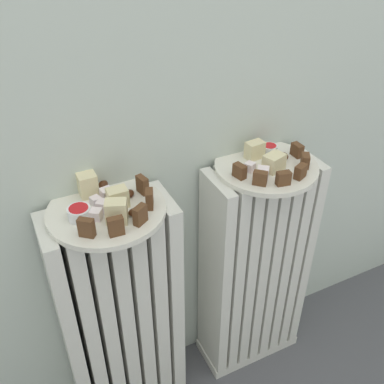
# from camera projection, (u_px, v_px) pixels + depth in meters

# --- Properties ---
(radiator_left) EXTENTS (0.30, 0.14, 0.67)m
(radiator_left) POSITION_uv_depth(u_px,v_px,m) (122.00, 320.00, 1.11)
(radiator_left) COLOR silver
(radiator_left) RESTS_ON ground_plane
(radiator_right) EXTENTS (0.30, 0.14, 0.67)m
(radiator_right) POSITION_uv_depth(u_px,v_px,m) (254.00, 271.00, 1.26)
(radiator_right) COLOR silver
(radiator_right) RESTS_ON ground_plane
(plate_left) EXTENTS (0.25, 0.25, 0.01)m
(plate_left) POSITION_uv_depth(u_px,v_px,m) (107.00, 210.00, 0.92)
(plate_left) COLOR silver
(plate_left) RESTS_ON radiator_left
(plate_right) EXTENTS (0.25, 0.25, 0.01)m
(plate_right) POSITION_uv_depth(u_px,v_px,m) (266.00, 167.00, 1.06)
(plate_right) COLOR silver
(plate_right) RESTS_ON radiator_right
(dark_cake_slice_left_0) EXTENTS (0.03, 0.03, 0.04)m
(dark_cake_slice_left_0) POSITION_uv_depth(u_px,v_px,m) (86.00, 228.00, 0.83)
(dark_cake_slice_left_0) COLOR #56351E
(dark_cake_slice_left_0) RESTS_ON plate_left
(dark_cake_slice_left_1) EXTENTS (0.03, 0.02, 0.04)m
(dark_cake_slice_left_1) POSITION_uv_depth(u_px,v_px,m) (116.00, 226.00, 0.83)
(dark_cake_slice_left_1) COLOR #56351E
(dark_cake_slice_left_1) RESTS_ON plate_left
(dark_cake_slice_left_2) EXTENTS (0.03, 0.03, 0.04)m
(dark_cake_slice_left_2) POSITION_uv_depth(u_px,v_px,m) (140.00, 215.00, 0.86)
(dark_cake_slice_left_2) COLOR #56351E
(dark_cake_slice_left_2) RESTS_ON plate_left
(dark_cake_slice_left_3) EXTENTS (0.03, 0.03, 0.04)m
(dark_cake_slice_left_3) POSITION_uv_depth(u_px,v_px,m) (149.00, 199.00, 0.91)
(dark_cake_slice_left_3) COLOR #56351E
(dark_cake_slice_left_3) RESTS_ON plate_left
(dark_cake_slice_left_4) EXTENTS (0.02, 0.03, 0.04)m
(dark_cake_slice_left_4) POSITION_uv_depth(u_px,v_px,m) (142.00, 185.00, 0.95)
(dark_cake_slice_left_4) COLOR #56351E
(dark_cake_slice_left_4) RESTS_ON plate_left
(marble_cake_slice_left_0) EXTENTS (0.04, 0.03, 0.04)m
(marble_cake_slice_left_0) POSITION_uv_depth(u_px,v_px,m) (118.00, 198.00, 0.91)
(marble_cake_slice_left_0) COLOR beige
(marble_cake_slice_left_0) RESTS_ON plate_left
(marble_cake_slice_left_1) EXTENTS (0.05, 0.04, 0.05)m
(marble_cake_slice_left_1) POSITION_uv_depth(u_px,v_px,m) (116.00, 212.00, 0.86)
(marble_cake_slice_left_1) COLOR beige
(marble_cake_slice_left_1) RESTS_ON plate_left
(marble_cake_slice_left_2) EXTENTS (0.04, 0.04, 0.05)m
(marble_cake_slice_left_2) POSITION_uv_depth(u_px,v_px,m) (88.00, 184.00, 0.94)
(marble_cake_slice_left_2) COLOR beige
(marble_cake_slice_left_2) RESTS_ON plate_left
(turkish_delight_left_0) EXTENTS (0.02, 0.02, 0.02)m
(turkish_delight_left_0) POSITION_uv_depth(u_px,v_px,m) (96.00, 201.00, 0.92)
(turkish_delight_left_0) COLOR white
(turkish_delight_left_0) RESTS_ON plate_left
(turkish_delight_left_1) EXTENTS (0.03, 0.03, 0.02)m
(turkish_delight_left_1) POSITION_uv_depth(u_px,v_px,m) (96.00, 214.00, 0.88)
(turkish_delight_left_1) COLOR white
(turkish_delight_left_1) RESTS_ON plate_left
(turkish_delight_left_2) EXTENTS (0.03, 0.03, 0.02)m
(turkish_delight_left_2) POSITION_uv_depth(u_px,v_px,m) (107.00, 194.00, 0.93)
(turkish_delight_left_2) COLOR white
(turkish_delight_left_2) RESTS_ON plate_left
(turkish_delight_left_3) EXTENTS (0.03, 0.03, 0.02)m
(turkish_delight_left_3) POSITION_uv_depth(u_px,v_px,m) (103.00, 206.00, 0.90)
(turkish_delight_left_3) COLOR white
(turkish_delight_left_3) RESTS_ON plate_left
(medjool_date_left_0) EXTENTS (0.03, 0.03, 0.02)m
(medjool_date_left_0) POSITION_uv_depth(u_px,v_px,m) (118.00, 189.00, 0.95)
(medjool_date_left_0) COLOR #3D1E0F
(medjool_date_left_0) RESTS_ON plate_left
(medjool_date_left_1) EXTENTS (0.03, 0.03, 0.01)m
(medjool_date_left_1) POSITION_uv_depth(u_px,v_px,m) (129.00, 194.00, 0.94)
(medjool_date_left_1) COLOR #3D1E0F
(medjool_date_left_1) RESTS_ON plate_left
(medjool_date_left_2) EXTENTS (0.03, 0.02, 0.02)m
(medjool_date_left_2) POSITION_uv_depth(u_px,v_px,m) (134.00, 212.00, 0.89)
(medjool_date_left_2) COLOR #3D1E0F
(medjool_date_left_2) RESTS_ON plate_left
(medjool_date_left_3) EXTENTS (0.03, 0.03, 0.02)m
(medjool_date_left_3) POSITION_uv_depth(u_px,v_px,m) (103.00, 185.00, 0.97)
(medjool_date_left_3) COLOR #3D1E0F
(medjool_date_left_3) RESTS_ON plate_left
(jam_bowl_left) EXTENTS (0.05, 0.05, 0.03)m
(jam_bowl_left) POSITION_uv_depth(u_px,v_px,m) (79.00, 213.00, 0.88)
(jam_bowl_left) COLOR white
(jam_bowl_left) RESTS_ON plate_left
(dark_cake_slice_right_0) EXTENTS (0.02, 0.03, 0.03)m
(dark_cake_slice_right_0) POSITION_uv_depth(u_px,v_px,m) (240.00, 171.00, 1.00)
(dark_cake_slice_right_0) COLOR #56351E
(dark_cake_slice_right_0) RESTS_ON plate_right
(dark_cake_slice_right_1) EXTENTS (0.03, 0.03, 0.03)m
(dark_cake_slice_right_1) POSITION_uv_depth(u_px,v_px,m) (260.00, 178.00, 0.98)
(dark_cake_slice_right_1) COLOR #56351E
(dark_cake_slice_right_1) RESTS_ON plate_right
(dark_cake_slice_right_2) EXTENTS (0.03, 0.02, 0.03)m
(dark_cake_slice_right_2) POSITION_uv_depth(u_px,v_px,m) (283.00, 178.00, 0.98)
(dark_cake_slice_right_2) COLOR #56351E
(dark_cake_slice_right_2) RESTS_ON plate_right
(dark_cake_slice_right_3) EXTENTS (0.04, 0.03, 0.03)m
(dark_cake_slice_right_3) POSITION_uv_depth(u_px,v_px,m) (301.00, 172.00, 1.00)
(dark_cake_slice_right_3) COLOR #56351E
(dark_cake_slice_right_3) RESTS_ON plate_right
(dark_cake_slice_right_4) EXTENTS (0.03, 0.04, 0.03)m
(dark_cake_slice_right_4) POSITION_uv_depth(u_px,v_px,m) (305.00, 161.00, 1.04)
(dark_cake_slice_right_4) COLOR #56351E
(dark_cake_slice_right_4) RESTS_ON plate_right
(dark_cake_slice_right_5) EXTENTS (0.02, 0.03, 0.03)m
(dark_cake_slice_right_5) POSITION_uv_depth(u_px,v_px,m) (297.00, 150.00, 1.08)
(dark_cake_slice_right_5) COLOR #56351E
(dark_cake_slice_right_5) RESTS_ON plate_right
(marble_cake_slice_right_0) EXTENTS (0.06, 0.05, 0.04)m
(marble_cake_slice_right_0) POSITION_uv_depth(u_px,v_px,m) (274.00, 162.00, 1.02)
(marble_cake_slice_right_0) COLOR beige
(marble_cake_slice_right_0) RESTS_ON plate_right
(marble_cake_slice_right_1) EXTENTS (0.05, 0.03, 0.04)m
(marble_cake_slice_right_1) POSITION_uv_depth(u_px,v_px,m) (255.00, 150.00, 1.07)
(marble_cake_slice_right_1) COLOR beige
(marble_cake_slice_right_1) RESTS_ON plate_right
(turkish_delight_right_0) EXTENTS (0.04, 0.04, 0.03)m
(turkish_delight_right_0) POSITION_uv_depth(u_px,v_px,m) (263.00, 173.00, 1.00)
(turkish_delight_right_0) COLOR white
(turkish_delight_right_0) RESTS_ON plate_right
(turkish_delight_right_1) EXTENTS (0.03, 0.03, 0.02)m
(turkish_delight_right_1) POSITION_uv_depth(u_px,v_px,m) (250.00, 167.00, 1.03)
(turkish_delight_right_1) COLOR white
(turkish_delight_right_1) RESTS_ON plate_right
(medjool_date_right_0) EXTENTS (0.02, 0.03, 0.02)m
(medjool_date_right_0) POSITION_uv_depth(u_px,v_px,m) (284.00, 156.00, 1.07)
(medjool_date_right_0) COLOR #3D1E0F
(medjool_date_right_0) RESTS_ON plate_right
(medjool_date_right_1) EXTENTS (0.03, 0.02, 0.02)m
(medjool_date_right_1) POSITION_uv_depth(u_px,v_px,m) (255.00, 147.00, 1.11)
(medjool_date_right_1) COLOR #3D1E0F
(medjool_date_right_1) RESTS_ON plate_right
(jam_bowl_right) EXTENTS (0.04, 0.04, 0.02)m
(jam_bowl_right) POSITION_uv_depth(u_px,v_px,m) (270.00, 149.00, 1.09)
(jam_bowl_right) COLOR white
(jam_bowl_right) RESTS_ON plate_right
(fork) EXTENTS (0.04, 0.10, 0.00)m
(fork) POSITION_uv_depth(u_px,v_px,m) (273.00, 165.00, 1.05)
(fork) COLOR #B7B7BC
(fork) RESTS_ON plate_right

